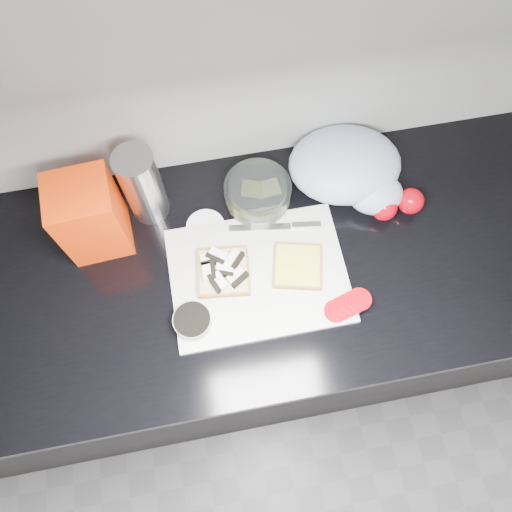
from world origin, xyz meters
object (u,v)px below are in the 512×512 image
Objects in this scene: glass_bowl at (258,194)px; steel_canister at (142,186)px; cutting_board at (258,275)px; bread_bag at (90,216)px.

steel_canister reaches higher than glass_bowl.
glass_bowl is 0.75× the size of steel_canister.
cutting_board is 0.20m from glass_bowl.
bread_bag is 0.13m from steel_canister.
cutting_board is at bearing -29.61° from bread_bag.
glass_bowl is 0.39m from bread_bag.
glass_bowl reaches higher than cutting_board.
glass_bowl is 0.27m from steel_canister.
cutting_board is 0.39m from bread_bag.
cutting_board is at bearing -100.24° from glass_bowl.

